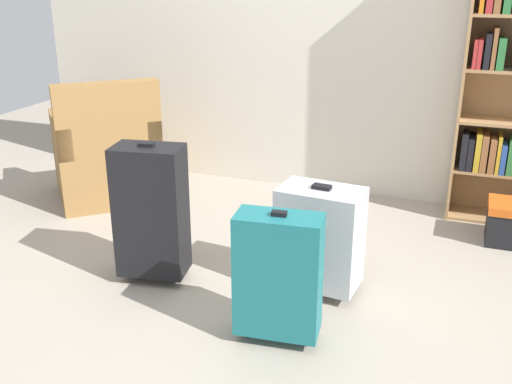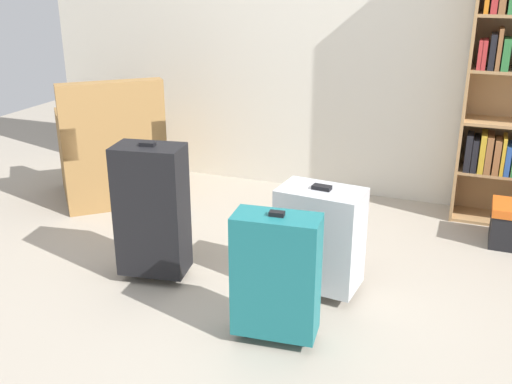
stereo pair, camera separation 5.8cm
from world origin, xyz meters
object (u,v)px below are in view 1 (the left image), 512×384
at_px(suitcase_teal, 278,275).
at_px(suitcase_silver, 320,237).
at_px(armchair, 107,156).
at_px(suitcase_black, 151,211).
at_px(mug, 176,209).

xyz_separation_m(suitcase_teal, suitcase_silver, (0.06, 0.50, -0.02)).
height_order(armchair, suitcase_black, armchair).
bearing_deg(suitcase_teal, suitcase_black, 158.55).
distance_m(suitcase_black, suitcase_teal, 0.87).
bearing_deg(suitcase_black, armchair, 133.08).
xyz_separation_m(armchair, suitcase_black, (0.92, -0.99, 0.08)).
bearing_deg(mug, armchair, 166.31).
bearing_deg(mug, suitcase_black, -70.07).
distance_m(armchair, suitcase_silver, 1.97).
xyz_separation_m(armchair, mug, (0.62, -0.15, -0.27)).
relative_size(armchair, mug, 8.24).
distance_m(mug, suitcase_silver, 1.37).
bearing_deg(mug, suitcase_teal, -46.09).
bearing_deg(suitcase_teal, suitcase_silver, 82.73).
height_order(armchair, mug, armchair).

